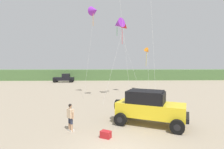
{
  "coord_description": "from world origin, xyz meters",
  "views": [
    {
      "loc": [
        -0.48,
        -7.55,
        3.97
      ],
      "look_at": [
        -0.03,
        4.39,
        3.33
      ],
      "focal_mm": 28.14,
      "sensor_mm": 36.0,
      "label": 1
    }
  ],
  "objects_px": {
    "jeep": "(149,107)",
    "kite_orange_streamer": "(147,51)",
    "distant_pickup": "(64,78)",
    "kite_green_box": "(123,27)",
    "kite_black_sled": "(94,11)",
    "person_watching": "(70,116)",
    "cooler_box": "(106,134)",
    "kite_red_delta": "(118,24)"
  },
  "relations": [
    {
      "from": "jeep",
      "to": "kite_orange_streamer",
      "type": "bearing_deg",
      "value": 77.12
    },
    {
      "from": "distant_pickup",
      "to": "kite_orange_streamer",
      "type": "height_order",
      "value": "kite_orange_streamer"
    },
    {
      "from": "jeep",
      "to": "kite_green_box",
      "type": "height_order",
      "value": "kite_green_box"
    },
    {
      "from": "kite_black_sled",
      "to": "kite_green_box",
      "type": "distance_m",
      "value": 4.17
    },
    {
      "from": "person_watching",
      "to": "cooler_box",
      "type": "relative_size",
      "value": 2.98
    },
    {
      "from": "cooler_box",
      "to": "distant_pickup",
      "type": "bearing_deg",
      "value": 135.5
    },
    {
      "from": "kite_green_box",
      "to": "kite_orange_streamer",
      "type": "xyz_separation_m",
      "value": [
        4.29,
        5.0,
        -2.62
      ]
    },
    {
      "from": "kite_red_delta",
      "to": "kite_black_sled",
      "type": "bearing_deg",
      "value": 164.64
    },
    {
      "from": "distant_pickup",
      "to": "kite_orange_streamer",
      "type": "distance_m",
      "value": 21.96
    },
    {
      "from": "kite_red_delta",
      "to": "cooler_box",
      "type": "bearing_deg",
      "value": -97.33
    },
    {
      "from": "kite_green_box",
      "to": "kite_orange_streamer",
      "type": "relative_size",
      "value": 1.38
    },
    {
      "from": "jeep",
      "to": "kite_black_sled",
      "type": "height_order",
      "value": "kite_black_sled"
    },
    {
      "from": "person_watching",
      "to": "distant_pickup",
      "type": "bearing_deg",
      "value": 103.68
    },
    {
      "from": "cooler_box",
      "to": "kite_orange_streamer",
      "type": "xyz_separation_m",
      "value": [
        6.56,
        17.98,
        5.99
      ]
    },
    {
      "from": "cooler_box",
      "to": "kite_orange_streamer",
      "type": "relative_size",
      "value": 0.08
    },
    {
      "from": "kite_green_box",
      "to": "kite_red_delta",
      "type": "xyz_separation_m",
      "value": [
        -0.69,
        -0.74,
        0.17
      ]
    },
    {
      "from": "person_watching",
      "to": "kite_orange_streamer",
      "type": "bearing_deg",
      "value": 62.89
    },
    {
      "from": "cooler_box",
      "to": "kite_green_box",
      "type": "distance_m",
      "value": 15.73
    },
    {
      "from": "cooler_box",
      "to": "kite_black_sled",
      "type": "height_order",
      "value": "kite_black_sled"
    },
    {
      "from": "distant_pickup",
      "to": "kite_green_box",
      "type": "bearing_deg",
      "value": -57.87
    },
    {
      "from": "cooler_box",
      "to": "kite_red_delta",
      "type": "xyz_separation_m",
      "value": [
        1.57,
        12.23,
        8.78
      ]
    },
    {
      "from": "person_watching",
      "to": "kite_green_box",
      "type": "height_order",
      "value": "kite_green_box"
    },
    {
      "from": "cooler_box",
      "to": "distant_pickup",
      "type": "xyz_separation_m",
      "value": [
        -9.61,
        31.88,
        0.75
      ]
    },
    {
      "from": "person_watching",
      "to": "kite_orange_streamer",
      "type": "height_order",
      "value": "kite_orange_streamer"
    },
    {
      "from": "jeep",
      "to": "person_watching",
      "type": "distance_m",
      "value": 5.15
    },
    {
      "from": "distant_pickup",
      "to": "cooler_box",
      "type": "bearing_deg",
      "value": -73.22
    },
    {
      "from": "kite_black_sled",
      "to": "kite_red_delta",
      "type": "height_order",
      "value": "kite_black_sled"
    },
    {
      "from": "distant_pickup",
      "to": "kite_red_delta",
      "type": "xyz_separation_m",
      "value": [
        11.18,
        -19.65,
        8.03
      ]
    },
    {
      "from": "kite_green_box",
      "to": "kite_red_delta",
      "type": "height_order",
      "value": "kite_red_delta"
    },
    {
      "from": "jeep",
      "to": "distant_pickup",
      "type": "height_order",
      "value": "jeep"
    },
    {
      "from": "cooler_box",
      "to": "kite_red_delta",
      "type": "relative_size",
      "value": 0.06
    },
    {
      "from": "person_watching",
      "to": "kite_black_sled",
      "type": "bearing_deg",
      "value": 86.62
    },
    {
      "from": "jeep",
      "to": "person_watching",
      "type": "relative_size",
      "value": 3.0
    },
    {
      "from": "jeep",
      "to": "kite_red_delta",
      "type": "relative_size",
      "value": 0.52
    },
    {
      "from": "kite_black_sled",
      "to": "distant_pickup",
      "type": "bearing_deg",
      "value": 113.56
    },
    {
      "from": "cooler_box",
      "to": "kite_green_box",
      "type": "relative_size",
      "value": 0.06
    },
    {
      "from": "kite_green_box",
      "to": "distant_pickup",
      "type": "bearing_deg",
      "value": 122.13
    },
    {
      "from": "person_watching",
      "to": "kite_red_delta",
      "type": "bearing_deg",
      "value": 71.78
    },
    {
      "from": "jeep",
      "to": "kite_black_sled",
      "type": "xyz_separation_m",
      "value": [
        -4.32,
        10.96,
        9.59
      ]
    },
    {
      "from": "distant_pickup",
      "to": "kite_orange_streamer",
      "type": "xyz_separation_m",
      "value": [
        16.17,
        -13.9,
        5.24
      ]
    },
    {
      "from": "jeep",
      "to": "distant_pickup",
      "type": "xyz_separation_m",
      "value": [
        -12.53,
        29.78,
        -0.26
      ]
    },
    {
      "from": "jeep",
      "to": "person_watching",
      "type": "xyz_separation_m",
      "value": [
        -5.03,
        -1.04,
        -0.26
      ]
    }
  ]
}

